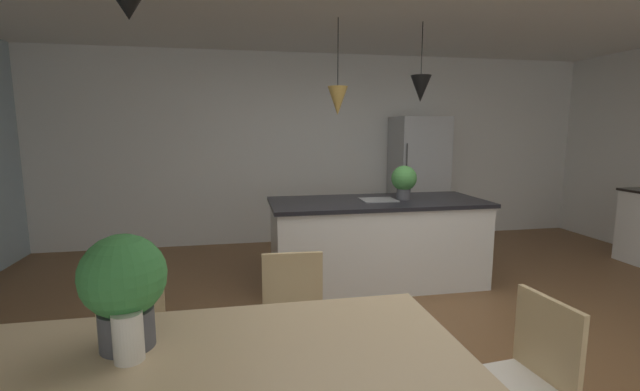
% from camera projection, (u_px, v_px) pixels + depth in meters
% --- Properties ---
extents(ground_plane, '(10.00, 8.40, 0.04)m').
position_uv_depth(ground_plane, '(410.00, 344.00, 3.29)').
color(ground_plane, brown).
extents(wall_back_kitchen, '(10.00, 0.12, 2.70)m').
position_uv_depth(wall_back_kitchen, '(326.00, 149.00, 6.25)').
color(wall_back_kitchen, white).
rests_on(wall_back_kitchen, ground_plane).
extents(dining_table, '(2.09, 0.91, 0.76)m').
position_uv_depth(dining_table, '(201.00, 372.00, 1.65)').
color(dining_table, '#D1B284').
rests_on(dining_table, ground_plane).
extents(chair_kitchen_end, '(0.43, 0.43, 0.87)m').
position_uv_depth(chair_kitchen_end, '(521.00, 383.00, 1.95)').
color(chair_kitchen_end, tan).
rests_on(chair_kitchen_end, ground_plane).
extents(chair_far_left, '(0.43, 0.43, 0.87)m').
position_uv_depth(chair_far_left, '(128.00, 336.00, 2.40)').
color(chair_far_left, tan).
rests_on(chair_far_left, ground_plane).
extents(chair_far_right, '(0.42, 0.42, 0.87)m').
position_uv_depth(chair_far_right, '(294.00, 322.00, 2.57)').
color(chair_far_right, tan).
rests_on(chair_far_right, ground_plane).
extents(kitchen_island, '(2.24, 0.94, 0.91)m').
position_uv_depth(kitchen_island, '(377.00, 241.00, 4.50)').
color(kitchen_island, silver).
rests_on(kitchen_island, ground_plane).
extents(refrigerator, '(0.72, 0.67, 1.81)m').
position_uv_depth(refrigerator, '(418.00, 180.00, 6.16)').
color(refrigerator, '#B2B5B7').
rests_on(refrigerator, ground_plane).
extents(pendant_over_island_main, '(0.20, 0.20, 0.93)m').
position_uv_depth(pendant_over_island_main, '(338.00, 101.00, 4.20)').
color(pendant_over_island_main, black).
extents(pendant_over_island_aux, '(0.21, 0.21, 0.79)m').
position_uv_depth(pendant_over_island_aux, '(421.00, 89.00, 4.34)').
color(pendant_over_island_aux, black).
extents(potted_plant_on_island, '(0.27, 0.27, 0.36)m').
position_uv_depth(potted_plant_on_island, '(404.00, 180.00, 4.45)').
color(potted_plant_on_island, '#4C4C51').
rests_on(potted_plant_on_island, kitchen_island).
extents(potted_plant_on_table, '(0.33, 0.33, 0.46)m').
position_uv_depth(potted_plant_on_table, '(124.00, 284.00, 1.68)').
color(potted_plant_on_table, '#4C4C51').
rests_on(potted_plant_on_table, dining_table).
extents(vase_on_dining_table, '(0.11, 0.11, 0.19)m').
position_uv_depth(vase_on_dining_table, '(128.00, 337.00, 1.60)').
color(vase_on_dining_table, silver).
rests_on(vase_on_dining_table, dining_table).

